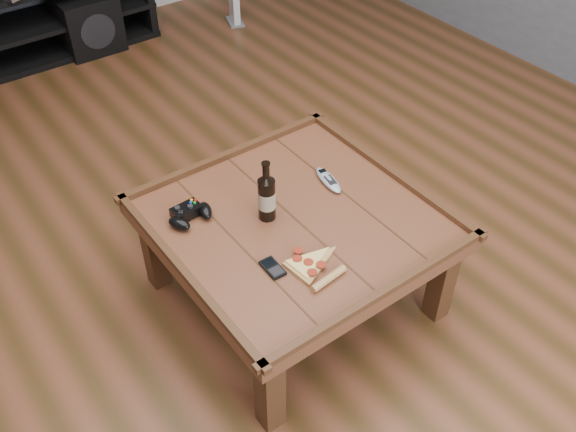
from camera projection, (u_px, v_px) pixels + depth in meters
ground at (294, 296)px, 2.75m from camera, size 6.00×6.00×0.00m
baseboard at (40, 32)px, 4.51m from camera, size 5.00×0.02×0.10m
coffee_table at (295, 230)px, 2.49m from camera, size 1.03×1.03×0.48m
media_console at (46, 18)px, 4.24m from camera, size 1.40×0.45×0.50m
beer_bottle at (267, 196)px, 2.39m from camera, size 0.07×0.07×0.26m
game_controller at (190, 214)px, 2.43m from camera, size 0.20×0.13×0.05m
pizza_slice at (311, 266)px, 2.25m from camera, size 0.19×0.29×0.03m
smartphone at (273, 268)px, 2.25m from camera, size 0.06×0.10×0.01m
remote_control at (328, 180)px, 2.60m from camera, size 0.09×0.19×0.03m
subwoofer at (87, 22)px, 4.32m from camera, size 0.38×0.38×0.37m
game_console at (234, 9)px, 4.67m from camera, size 0.16×0.21×0.23m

